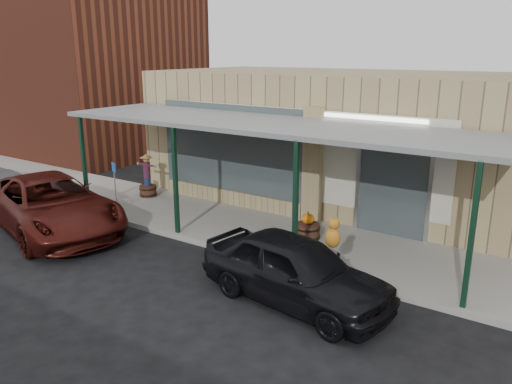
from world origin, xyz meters
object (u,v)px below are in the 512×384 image
Objects in this scene: parked_sedan at (296,270)px; barrel_scarecrow at (148,182)px; barrel_pumpkin at (308,229)px; handicap_sign at (115,178)px; car_maroon at (51,205)px.

barrel_scarecrow is at bearing 73.71° from parked_sedan.
parked_sedan is at bearing -66.40° from barrel_pumpkin.
car_maroon is (-0.08, -2.22, -0.29)m from handicap_sign.
barrel_scarecrow is 6.36m from barrel_pumpkin.
parked_sedan reaches higher than handicap_sign.
barrel_scarecrow reaches higher than car_maroon.
handicap_sign is 0.25× the size of car_maroon.
barrel_pumpkin is at bearing -49.42° from car_maroon.
car_maroon is (-0.08, -3.58, 0.13)m from barrel_scarecrow.
handicap_sign is (-6.33, -0.83, 0.64)m from barrel_pumpkin.
car_maroon reaches higher than barrel_pumpkin.
barrel_scarecrow is 1.43m from handicap_sign.
barrel_pumpkin is at bearing 28.84° from handicap_sign.
parked_sedan is (7.59, -3.40, 0.06)m from barrel_scarecrow.
parked_sedan is at bearing 6.35° from handicap_sign.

